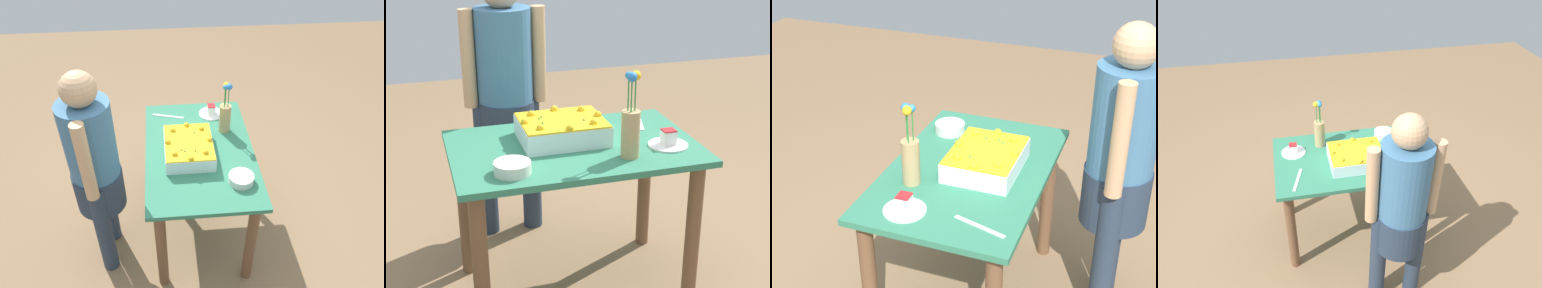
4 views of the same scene
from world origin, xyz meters
The scene contains 8 objects.
ground_plane centered at (0.00, 0.00, 0.00)m, with size 8.00×8.00×0.00m, color #8E6D4C.
dining_table centered at (0.00, 0.00, 0.61)m, with size 1.13×0.72×0.77m.
sheet_cake centered at (-0.03, 0.07, 0.82)m, with size 0.39×0.32×0.13m.
serving_plate_with_slice centered at (0.41, -0.13, 0.79)m, with size 0.18×0.18×0.08m.
cake_knife centered at (0.41, 0.20, 0.77)m, with size 0.24×0.02×0.00m, color silver.
flower_vase centered at (0.20, -0.20, 0.91)m, with size 0.08×0.08×0.39m.
fruit_bowl centered at (-0.33, -0.22, 0.80)m, with size 0.16×0.16×0.05m, color silver.
person_standing centered at (-0.19, 0.66, 0.85)m, with size 0.45×0.31×1.49m.
Camera 1 is at (-1.92, 0.22, 2.40)m, focal length 35.00 mm.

